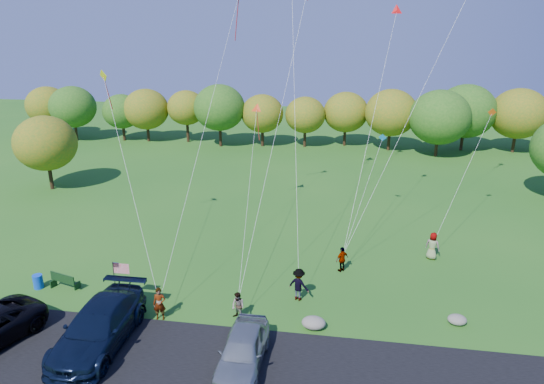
{
  "coord_description": "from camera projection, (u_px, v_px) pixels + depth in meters",
  "views": [
    {
      "loc": [
        5.37,
        -21.61,
        14.74
      ],
      "look_at": [
        0.97,
        6.0,
        5.04
      ],
      "focal_mm": 32.0,
      "sensor_mm": 36.0,
      "label": 1
    }
  ],
  "objects": [
    {
      "name": "boulder_near",
      "position": [
        314.0,
        323.0,
        24.73
      ],
      "size": [
        1.24,
        0.97,
        0.62
      ],
      "primitive_type": "ellipsoid",
      "color": "gray",
      "rests_on": "ground"
    },
    {
      "name": "park_bench",
      "position": [
        64.0,
        281.0,
        28.36
      ],
      "size": [
        1.78,
        0.77,
        1.01
      ],
      "rotation": [
        0.0,
        0.0,
        -0.28
      ],
      "color": "black",
      "rests_on": "ground"
    },
    {
      "name": "flyer_a",
      "position": [
        160.0,
        304.0,
        25.32
      ],
      "size": [
        0.72,
        0.54,
        1.81
      ],
      "primitive_type": "imported",
      "rotation": [
        0.0,
        0.0,
        0.16
      ],
      "color": "#4C4C59",
      "rests_on": "ground"
    },
    {
      "name": "flyer_c",
      "position": [
        299.0,
        284.0,
        27.11
      ],
      "size": [
        1.41,
        1.13,
        1.9
      ],
      "primitive_type": "imported",
      "rotation": [
        0.0,
        0.0,
        2.74
      ],
      "color": "#4C4C59",
      "rests_on": "ground"
    },
    {
      "name": "asphalt_lane",
      "position": [
        216.0,
        366.0,
        22.04
      ],
      "size": [
        44.0,
        6.0,
        0.06
      ],
      "primitive_type": "cube",
      "color": "black",
      "rests_on": "ground"
    },
    {
      "name": "flag_assembly",
      "position": [
        119.0,
        273.0,
        26.39
      ],
      "size": [
        0.95,
        0.61,
        2.56
      ],
      "color": "black",
      "rests_on": "ground"
    },
    {
      "name": "treeline",
      "position": [
        319.0,
        114.0,
        57.28
      ],
      "size": [
        75.39,
        26.99,
        8.51
      ],
      "color": "#352013",
      "rests_on": "ground"
    },
    {
      "name": "minivan_navy",
      "position": [
        99.0,
        327.0,
        23.2
      ],
      "size": [
        2.8,
        6.74,
        1.95
      ],
      "primitive_type": "imported",
      "rotation": [
        0.0,
        0.0,
        0.01
      ],
      "color": "black",
      "rests_on": "asphalt_lane"
    },
    {
      "name": "ground",
      "position": [
        236.0,
        317.0,
        25.79
      ],
      "size": [
        140.0,
        140.0,
        0.0
      ],
      "primitive_type": "plane",
      "color": "#245E1B",
      "rests_on": "ground"
    },
    {
      "name": "flyer_d",
      "position": [
        342.0,
        259.0,
        30.31
      ],
      "size": [
        0.98,
        0.95,
        1.65
      ],
      "primitive_type": "imported",
      "rotation": [
        0.0,
        0.0,
        3.89
      ],
      "color": "#4C4C59",
      "rests_on": "ground"
    },
    {
      "name": "boulder_far",
      "position": [
        457.0,
        320.0,
        25.09
      ],
      "size": [
        0.98,
        0.81,
        0.51
      ],
      "primitive_type": "ellipsoid",
      "color": "slate",
      "rests_on": "ground"
    },
    {
      "name": "flyer_b",
      "position": [
        238.0,
        306.0,
        25.36
      ],
      "size": [
        0.94,
        0.89,
        1.54
      ],
      "primitive_type": "imported",
      "rotation": [
        0.0,
        0.0,
        -0.55
      ],
      "color": "#4C4C59",
      "rests_on": "ground"
    },
    {
      "name": "flyer_e",
      "position": [
        432.0,
        246.0,
        31.89
      ],
      "size": [
        1.07,
        0.91,
        1.85
      ],
      "primitive_type": "imported",
      "rotation": [
        0.0,
        0.0,
        2.71
      ],
      "color": "#4C4C59",
      "rests_on": "ground"
    },
    {
      "name": "minivan_silver",
      "position": [
        243.0,
        350.0,
        21.75
      ],
      "size": [
        1.95,
        4.85,
        1.65
      ],
      "primitive_type": "imported",
      "rotation": [
        0.0,
        0.0,
        -0.0
      ],
      "color": "#969CA0",
      "rests_on": "asphalt_lane"
    },
    {
      "name": "trash_barrel",
      "position": [
        38.0,
        282.0,
        28.48
      ],
      "size": [
        0.56,
        0.56,
        0.84
      ],
      "primitive_type": "cylinder",
      "color": "blue",
      "rests_on": "ground"
    }
  ]
}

